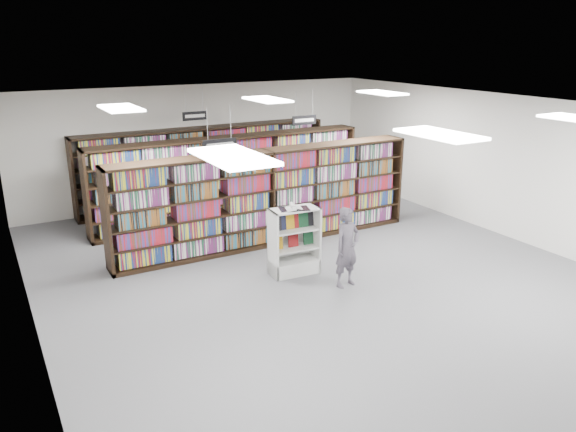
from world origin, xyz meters
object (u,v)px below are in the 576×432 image
bookshelf_row_near (268,198)px  endcap_display (293,250)px  open_book (294,208)px  shopper (347,247)px

bookshelf_row_near → endcap_display: (-0.34, -1.70, -0.59)m
open_book → endcap_display: bearing=78.1°
endcap_display → open_book: open_book is taller
endcap_display → open_book: size_ratio=2.11×
bookshelf_row_near → endcap_display: 1.83m
endcap_display → open_book: 0.89m
bookshelf_row_near → shopper: (0.21, -2.70, -0.30)m
endcap_display → bookshelf_row_near: bearing=82.5°
bookshelf_row_near → shopper: size_ratio=4.68×
bookshelf_row_near → endcap_display: bookshelf_row_near is taller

